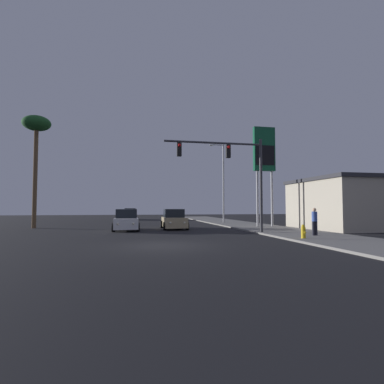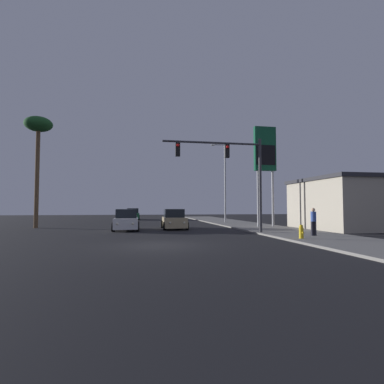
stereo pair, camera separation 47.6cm
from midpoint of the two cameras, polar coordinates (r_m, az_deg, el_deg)
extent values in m
plane|color=black|center=(14.64, -6.50, -10.10)|extent=(120.00, 120.00, 0.00)
cube|color=gray|center=(26.76, 12.54, -6.65)|extent=(5.00, 60.00, 0.12)
cube|color=#B2A893|center=(29.64, 29.24, -2.23)|extent=(10.00, 8.00, 4.00)
cube|color=#2D2D33|center=(29.73, 29.14, 1.92)|extent=(10.30, 8.30, 0.30)
cube|color=#195933|center=(45.09, -12.04, -4.45)|extent=(1.95, 4.26, 0.80)
cube|color=black|center=(45.23, -12.03, -3.49)|extent=(1.67, 2.06, 0.70)
cylinder|color=black|center=(43.82, -13.26, -4.82)|extent=(0.24, 0.64, 0.64)
cylinder|color=black|center=(43.79, -10.90, -4.85)|extent=(0.24, 0.64, 0.64)
cylinder|color=black|center=(46.42, -13.14, -4.71)|extent=(0.24, 0.64, 0.64)
cylinder|color=black|center=(46.40, -10.91, -4.73)|extent=(0.24, 0.64, 0.64)
sphere|color=#F2EACC|center=(42.99, -12.84, -4.45)|extent=(0.18, 0.18, 0.18)
sphere|color=#F2EACC|center=(42.97, -11.34, -4.47)|extent=(0.18, 0.18, 0.18)
cube|color=tan|center=(25.49, -4.00, -5.73)|extent=(1.87, 4.23, 0.80)
cube|color=black|center=(25.61, -4.04, -4.04)|extent=(1.63, 2.03, 0.70)
cylinder|color=black|center=(24.11, -5.75, -6.50)|extent=(0.24, 0.64, 0.64)
cylinder|color=black|center=(24.35, -1.51, -6.48)|extent=(0.24, 0.64, 0.64)
cylinder|color=black|center=(26.70, -6.28, -6.15)|extent=(0.24, 0.64, 0.64)
cylinder|color=black|center=(26.91, -2.43, -6.14)|extent=(0.24, 0.64, 0.64)
sphere|color=#F2EACC|center=(23.32, -4.72, -5.87)|extent=(0.18, 0.18, 0.18)
sphere|color=#F2EACC|center=(23.47, -2.00, -5.86)|extent=(0.18, 0.18, 0.18)
cube|color=silver|center=(24.50, -12.96, -5.78)|extent=(1.84, 4.22, 0.80)
cube|color=black|center=(24.63, -12.92, -4.02)|extent=(1.62, 2.02, 0.70)
cylinder|color=black|center=(23.27, -15.30, -6.55)|extent=(0.24, 0.64, 0.64)
cylinder|color=black|center=(23.21, -10.83, -6.61)|extent=(0.24, 0.64, 0.64)
cylinder|color=black|center=(25.86, -14.87, -6.18)|extent=(0.24, 0.64, 0.64)
cylinder|color=black|center=(25.80, -10.86, -6.23)|extent=(0.24, 0.64, 0.64)
sphere|color=#F2EACC|center=(22.41, -14.57, -5.91)|extent=(0.18, 0.18, 0.18)
sphere|color=#F2EACC|center=(22.37, -11.70, -5.94)|extent=(0.18, 0.18, 0.18)
cylinder|color=#38383D|center=(21.38, 12.39, 1.27)|extent=(0.20, 0.20, 6.50)
cylinder|color=#38383D|center=(20.68, 3.50, 9.33)|extent=(6.81, 0.14, 0.14)
cube|color=black|center=(20.85, 6.25, 7.70)|extent=(0.30, 0.24, 0.90)
sphere|color=red|center=(20.77, 6.36, 8.50)|extent=(0.20, 0.20, 0.20)
cube|color=black|center=(20.12, -3.14, 8.08)|extent=(0.30, 0.24, 0.90)
sphere|color=red|center=(20.03, -3.08, 8.91)|extent=(0.20, 0.20, 0.20)
cylinder|color=#99999E|center=(34.34, 5.62, 1.75)|extent=(0.18, 0.18, 9.00)
cylinder|color=#99999E|center=(34.78, 4.46, 8.93)|extent=(1.40, 0.10, 0.10)
ellipsoid|color=silver|center=(34.59, 3.33, 8.91)|extent=(0.50, 0.24, 0.20)
cylinder|color=#99999E|center=(27.41, 11.87, -1.21)|extent=(0.20, 0.20, 5.00)
cylinder|color=#99999E|center=(27.98, 14.51, -1.22)|extent=(0.20, 0.20, 5.00)
cube|color=#0F4C2D|center=(28.18, 13.10, 7.97)|extent=(2.00, 0.40, 4.00)
cube|color=black|center=(27.88, 13.29, 6.84)|extent=(1.80, 0.03, 1.80)
cylinder|color=gold|center=(17.73, 19.73, -7.32)|extent=(0.24, 0.24, 0.60)
sphere|color=gold|center=(17.70, 19.71, -6.16)|extent=(0.20, 0.20, 0.20)
cylinder|color=gold|center=(17.58, 20.01, -7.26)|extent=(0.08, 0.10, 0.08)
cylinder|color=#23232D|center=(19.74, 21.48, -6.46)|extent=(0.16, 0.16, 0.85)
cylinder|color=#23232D|center=(19.83, 21.92, -6.44)|extent=(0.16, 0.16, 0.85)
cylinder|color=#334C99|center=(19.75, 21.66, -4.35)|extent=(0.32, 0.32, 0.60)
sphere|color=tan|center=(19.74, 21.64, -3.16)|extent=(0.22, 0.22, 0.22)
cylinder|color=brown|center=(29.91, -28.12, 2.37)|extent=(0.36, 0.36, 8.82)
ellipsoid|color=#1E5123|center=(30.72, -27.89, 11.50)|extent=(2.40, 2.40, 1.32)
camera|label=1|loc=(0.24, -90.55, 0.03)|focal=28.00mm
camera|label=2|loc=(0.24, 89.45, -0.03)|focal=28.00mm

